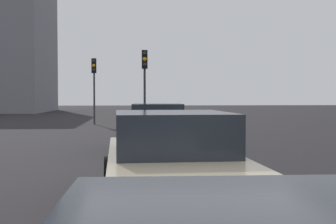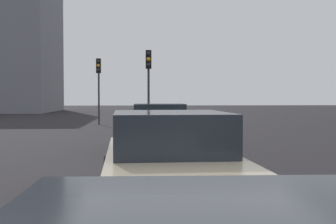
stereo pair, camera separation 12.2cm
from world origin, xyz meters
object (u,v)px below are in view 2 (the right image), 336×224
Objects in this scene: car_beige_second at (169,162)px; traffic_light_near_left at (99,77)px; car_teal_lead at (160,128)px; traffic_light_near_right at (149,73)px.

traffic_light_near_left reaches higher than car_beige_second.
car_teal_lead is 13.88m from traffic_light_near_left.
car_teal_lead is at bearing 17.08° from traffic_light_near_left.
traffic_light_near_right is (-6.03, -2.97, -0.06)m from traffic_light_near_left.
traffic_light_near_left is at bearing 14.71° from car_teal_lead.
car_beige_second is at bearing 179.87° from car_teal_lead.
car_teal_lead is 0.93× the size of car_beige_second.
car_beige_second is 1.17× the size of traffic_light_near_right.
traffic_light_near_right is (14.78, 0.02, 2.14)m from car_beige_second.
traffic_light_near_left is 6.73m from traffic_light_near_right.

